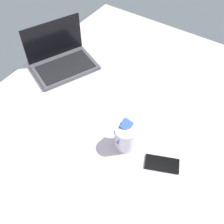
{
  "coord_description": "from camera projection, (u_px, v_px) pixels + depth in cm",
  "views": [
    {
      "loc": [
        -60.65,
        -36.49,
        116.73
      ],
      "look_at": [
        3.56,
        6.49,
        24.0
      ],
      "focal_mm": 42.86,
      "sensor_mm": 36.0,
      "label": 1
    }
  ],
  "objects": [
    {
      "name": "bed_mattress",
      "position": [
        119.0,
        143.0,
        1.28
      ],
      "size": [
        180.0,
        140.0,
        18.0
      ],
      "primitive_type": "cube",
      "color": "silver",
      "rests_on": "ground"
    },
    {
      "name": "snack_cup",
      "position": [
        125.0,
        137.0,
        1.12
      ],
      "size": [
        9.9,
        9.86,
        13.64
      ],
      "color": "silver",
      "rests_on": "bed_mattress"
    },
    {
      "name": "laptop",
      "position": [
        62.0,
        59.0,
        1.47
      ],
      "size": [
        39.54,
        34.54,
        23.0
      ],
      "rotation": [
        0.0,
        0.0,
        -0.42
      ],
      "color": "#4C4C51",
      "rests_on": "bed_mattress"
    },
    {
      "name": "cell_phone",
      "position": [
        162.0,
        164.0,
        1.1
      ],
      "size": [
        11.67,
        15.54,
        0.8
      ],
      "primitive_type": "cube",
      "rotation": [
        0.0,
        0.0,
        0.4
      ],
      "color": "black",
      "rests_on": "bed_mattress"
    }
  ]
}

